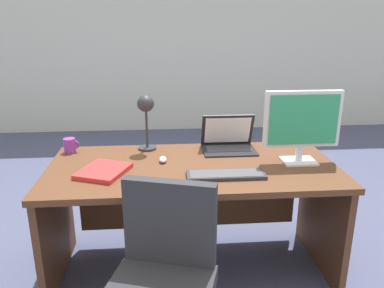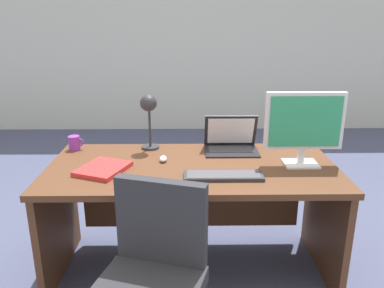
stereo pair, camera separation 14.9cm
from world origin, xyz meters
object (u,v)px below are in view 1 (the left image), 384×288
Objects in this scene: laptop at (228,139)px; keyboard at (226,175)px; mouse at (163,159)px; monitor at (302,122)px; desk_lamp at (146,111)px; book at (104,171)px; coffee_mug at (70,145)px; desk at (192,192)px.

laptop is 0.49m from keyboard.
laptop is at bearing 26.87° from mouse.
monitor reaches higher than desk_lamp.
book is 0.47m from coffee_mug.
coffee_mug is at bearing 162.41° from desk.
monitor is at bearing -4.90° from mouse.
mouse is at bearing 24.00° from book.
coffee_mug is (-1.43, 0.30, -0.21)m from monitor.
laptop is 0.86m from book.
desk is at bearing -5.13° from mouse.
keyboard is 1.25× the size of book.
keyboard is at bearing -47.39° from desk_lamp.
monitor reaches higher than keyboard.
book reaches higher than desk.
book is at bearing 171.27° from keyboard.
desk_lamp is 3.63× the size of coffee_mug.
mouse is at bearing 174.87° from desk.
laptop is (-0.39, 0.29, -0.18)m from monitor.
laptop is 0.79× the size of keyboard.
book is at bearing -55.24° from coffee_mug.
book is at bearing -156.00° from mouse.
mouse is (-0.44, -0.22, -0.05)m from laptop.
monitor is 0.98m from desk_lamp.
desk_lamp is at bearing 179.03° from laptop.
coffee_mug reaches higher than book.
monitor is 0.57m from keyboard.
keyboard is at bearing -159.04° from monitor.
book is 3.40× the size of coffee_mug.
monitor is at bearing 3.89° from book.
desk_lamp reaches higher than book.
monitor is 1.23× the size of desk_lamp.
coffee_mug is at bearing 124.76° from book.
desk_lamp is 0.52m from book.
desk is 4.93× the size of book.
book is at bearing -176.11° from monitor.
keyboard reaches higher than desk.
monitor is 1.19m from book.
book is (-1.17, -0.08, -0.24)m from monitor.
coffee_mug is (-0.78, 0.25, 0.25)m from desk.
coffee_mug is at bearing 152.86° from keyboard.
desk_lamp is at bearing 58.23° from book.
coffee_mug is (-0.50, -0.00, -0.22)m from desk_lamp.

